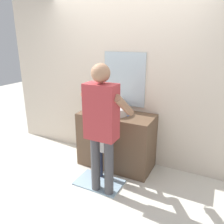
% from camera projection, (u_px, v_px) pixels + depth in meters
% --- Properties ---
extents(ground_plane, '(14.00, 14.00, 0.00)m').
position_uv_depth(ground_plane, '(107.00, 174.00, 3.36)').
color(ground_plane, silver).
extents(back_wall, '(4.40, 0.10, 2.70)m').
position_uv_depth(back_wall, '(126.00, 77.00, 3.46)').
color(back_wall, beige).
rests_on(back_wall, ground).
extents(vanity_cabinet, '(1.12, 0.54, 0.85)m').
position_uv_depth(vanity_cabinet, '(116.00, 140.00, 3.48)').
color(vanity_cabinet, brown).
rests_on(vanity_cabinet, ground).
extents(sink_basin, '(0.35, 0.35, 0.11)m').
position_uv_depth(sink_basin, '(116.00, 111.00, 3.31)').
color(sink_basin, silver).
rests_on(sink_basin, vanity_cabinet).
extents(faucet, '(0.18, 0.14, 0.18)m').
position_uv_depth(faucet, '(122.00, 106.00, 3.48)').
color(faucet, '#B7BABF').
rests_on(faucet, vanity_cabinet).
extents(toothbrush_cup, '(0.07, 0.07, 0.21)m').
position_uv_depth(toothbrush_cup, '(96.00, 107.00, 3.49)').
color(toothbrush_cup, '#4C8EB2').
rests_on(toothbrush_cup, vanity_cabinet).
extents(bath_mat, '(0.64, 0.40, 0.02)m').
position_uv_depth(bath_mat, '(99.00, 182.00, 3.14)').
color(bath_mat, '#99B7CC').
rests_on(bath_mat, ground).
extents(child_toddler, '(0.29, 0.29, 0.95)m').
position_uv_depth(child_toddler, '(104.00, 142.00, 3.09)').
color(child_toddler, '#2D334C').
rests_on(child_toddler, ground).
extents(adult_parent, '(0.51, 0.54, 1.66)m').
position_uv_depth(adult_parent, '(102.00, 120.00, 2.67)').
color(adult_parent, '#47474C').
rests_on(adult_parent, ground).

